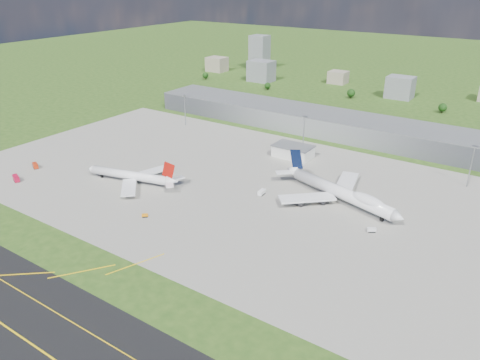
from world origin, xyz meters
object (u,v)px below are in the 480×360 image
Objects in this scene: tug_yellow at (145,216)px; van_white_far at (371,230)px; crash_tender at (35,166)px; fire_truck at (16,179)px; airliner_red_twin at (133,176)px; van_white_near at (262,193)px; airliner_blue_quad at (341,193)px.

van_white_far is (104.02, 51.62, 0.30)m from tug_yellow.
fire_truck is at bearing -41.99° from crash_tender.
airliner_red_twin is 7.75× the size of fire_truck.
van_white_far is at bearing 34.61° from crash_tender.
fire_truck is 1.38× the size of van_white_near.
airliner_red_twin is 73.07m from fire_truck.
crash_tender is 1.42× the size of van_white_far.
crash_tender is at bearing 136.08° from fire_truck.
fire_truck is at bearing -136.93° from airliner_blue_quad.
tug_yellow is (108.01, -8.48, -0.75)m from crash_tender.
van_white_far reaches higher than tug_yellow.
van_white_far is (212.03, 43.14, -0.45)m from crash_tender.
airliner_blue_quad is 9.99× the size of fire_truck.
fire_truck is 1.70× the size of van_white_far.
airliner_red_twin is 9.31× the size of crash_tender.
fire_truck reaches higher than tug_yellow.
van_white_far is (203.06, 62.46, -0.52)m from fire_truck.
airliner_blue_quad reaches higher than airliner_red_twin.
tug_yellow is at bearing -119.09° from airliner_blue_quad.
van_white_near is (144.59, 48.94, -0.18)m from crash_tender.
airliner_red_twin is 10.68× the size of van_white_near.
fire_truck is at bearing 142.59° from tug_yellow.
airliner_red_twin is 0.78× the size of airliner_blue_quad.
fire_truck reaches higher than crash_tender.
crash_tender is at bearing 1.49° from airliner_red_twin.
tug_yellow is at bearing 143.59° from van_white_near.
tug_yellow is (-78.19, -73.93, -5.15)m from airliner_blue_quad.
fire_truck is at bearing 162.43° from van_white_far.
van_white_near reaches higher than tug_yellow.
airliner_blue_quad is 22.21× the size of tug_yellow.
fire_truck reaches higher than van_white_near.
airliner_blue_quad is (115.17, 46.31, 1.38)m from airliner_red_twin.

